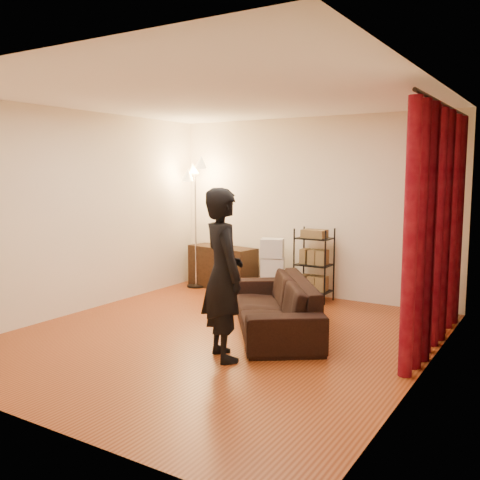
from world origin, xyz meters
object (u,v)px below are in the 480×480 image
Objects in this scene: sofa at (274,305)px; wire_shelf at (314,265)px; person at (223,274)px; floor_lamp at (196,225)px; storage_boxes at (272,267)px; media_cabinet at (223,267)px.

wire_shelf reaches higher than sofa.
person is 1.62× the size of wire_shelf.
wire_shelf is (-0.21, 1.63, 0.23)m from sofa.
floor_lamp is at bearing -159.19° from sofa.
floor_lamp is (-2.27, 2.62, 0.16)m from person.
storage_boxes is 0.83× the size of wire_shelf.
sofa is at bearing -32.77° from media_cabinet.
person is 1.95× the size of storage_boxes.
media_cabinet is at bearing -18.76° from person.
floor_lamp is at bearing 167.49° from wire_shelf.
floor_lamp reaches higher than storage_boxes.
media_cabinet is at bearing 21.04° from floor_lamp.
sofa is at bearing -60.93° from storage_boxes.
person reaches higher than media_cabinet.
floor_lamp reaches higher than media_cabinet.
person is 3.46m from floor_lamp.
storage_boxes is at bearing 168.05° from wire_shelf.
person is at bearing -71.71° from storage_boxes.
floor_lamp is at bearing -176.41° from storage_boxes.
sofa is 1.81m from storage_boxes.
person is 1.48× the size of media_cabinet.
storage_boxes is (-0.89, 2.70, -0.42)m from person.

